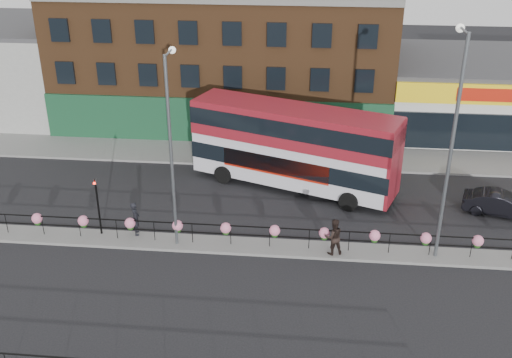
# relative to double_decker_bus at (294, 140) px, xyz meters

# --- Properties ---
(ground) EXTENTS (120.00, 120.00, 0.00)m
(ground) POSITION_rel_double_decker_bus_xyz_m (-1.88, -7.33, -3.15)
(ground) COLOR black
(ground) RESTS_ON ground
(north_pavement) EXTENTS (60.00, 4.00, 0.15)m
(north_pavement) POSITION_rel_double_decker_bus_xyz_m (-1.88, 4.67, -3.07)
(north_pavement) COLOR slate
(north_pavement) RESTS_ON ground
(median) EXTENTS (60.00, 1.60, 0.15)m
(median) POSITION_rel_double_decker_bus_xyz_m (-1.88, -7.33, -3.07)
(median) COLOR slate
(median) RESTS_ON ground
(brick_building) EXTENTS (25.00, 12.21, 10.30)m
(brick_building) POSITION_rel_double_decker_bus_xyz_m (-5.88, 12.63, 1.98)
(brick_building) COLOR brown
(brick_building) RESTS_ON ground
(supermarket) EXTENTS (15.00, 12.25, 5.30)m
(supermarket) POSITION_rel_double_decker_bus_xyz_m (14.12, 12.57, -0.50)
(supermarket) COLOR silver
(supermarket) RESTS_ON ground
(median_railing) EXTENTS (30.04, 0.56, 1.23)m
(median_railing) POSITION_rel_double_decker_bus_xyz_m (-1.88, -7.33, -2.10)
(median_railing) COLOR black
(median_railing) RESTS_ON median
(double_decker_bus) EXTENTS (12.87, 7.22, 5.12)m
(double_decker_bus) POSITION_rel_double_decker_bus_xyz_m (0.00, 0.00, 0.00)
(double_decker_bus) COLOR silver
(double_decker_bus) RESTS_ON ground
(car) EXTENTS (3.47, 4.80, 1.34)m
(car) POSITION_rel_double_decker_bus_xyz_m (11.80, -2.38, -2.47)
(car) COLOR black
(car) RESTS_ON ground
(pedestrian_a) EXTENTS (0.97, 0.89, 1.86)m
(pedestrian_a) POSITION_rel_double_decker_bus_xyz_m (-8.00, -6.78, -2.06)
(pedestrian_a) COLOR black
(pedestrian_a) RESTS_ON median
(pedestrian_b) EXTENTS (1.33, 1.23, 1.92)m
(pedestrian_b) POSITION_rel_double_decker_bus_xyz_m (2.32, -7.67, -2.03)
(pedestrian_b) COLOR black
(pedestrian_b) RESTS_ON median
(lamp_column_west) EXTENTS (0.35, 1.73, 9.87)m
(lamp_column_west) POSITION_rel_double_decker_bus_xyz_m (-5.67, -7.25, 2.85)
(lamp_column_west) COLOR slate
(lamp_column_west) RESTS_ON median
(lamp_column_east) EXTENTS (0.40, 1.95, 11.11)m
(lamp_column_east) POSITION_rel_double_decker_bus_xyz_m (7.43, -7.08, 3.59)
(lamp_column_east) COLOR slate
(lamp_column_east) RESTS_ON median
(traffic_light_median) EXTENTS (0.15, 0.28, 3.65)m
(traffic_light_median) POSITION_rel_double_decker_bus_xyz_m (-9.88, -6.93, -0.68)
(traffic_light_median) COLOR black
(traffic_light_median) RESTS_ON median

